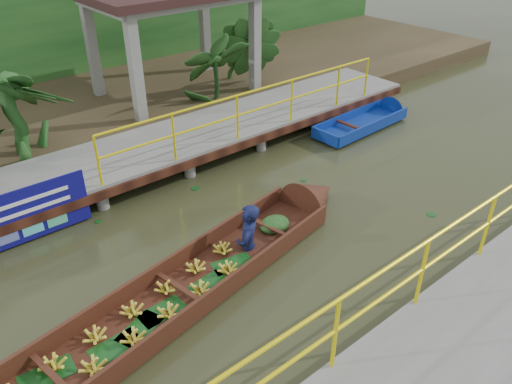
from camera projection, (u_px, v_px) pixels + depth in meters
ground at (228, 254)px, 8.45m from camera, size 80.00×80.00×0.00m
land_strip at (59, 112)px, 13.28m from camera, size 30.00×8.00×0.45m
far_dock at (130, 157)px, 10.47m from camera, size 16.00×2.06×1.66m
near_dock at (500, 367)px, 6.07m from camera, size 18.00×2.40×1.73m
pavilion at (171, 3)px, 12.79m from camera, size 4.40×3.00×3.00m
foliage_backdrop at (13, 27)px, 14.01m from camera, size 30.00×0.80×4.00m
vendor_boat at (138, 318)px, 6.89m from camera, size 10.22×2.78×2.06m
moored_blue_boat at (379, 116)px, 13.27m from camera, size 3.33×1.02×0.78m
tropical_plants at (4, 110)px, 10.25m from camera, size 14.54×1.54×1.93m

